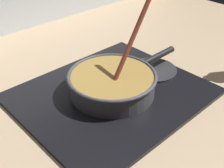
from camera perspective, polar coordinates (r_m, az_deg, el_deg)
The scene contains 5 objects.
ground at distance 0.80m, azimuth -1.02°, elevation -10.89°, with size 2.40×1.60×0.04m, color #9E8466.
hob_plate at distance 0.92m, azimuth 0.00°, elevation -1.94°, with size 0.56×0.48×0.01m, color black.
burner_ring at distance 0.91m, azimuth 0.00°, elevation -1.43°, with size 0.16×0.16×0.01m, color #592D0C.
spare_burner at distance 1.04m, azimuth 8.03°, elevation 2.84°, with size 0.17×0.17×0.01m, color #262628.
cooking_pan at distance 0.90m, azimuth 0.11°, elevation 0.35°, with size 0.44×0.28×0.29m.
Camera 1 is at (-0.38, -0.43, 0.54)m, focal length 46.72 mm.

